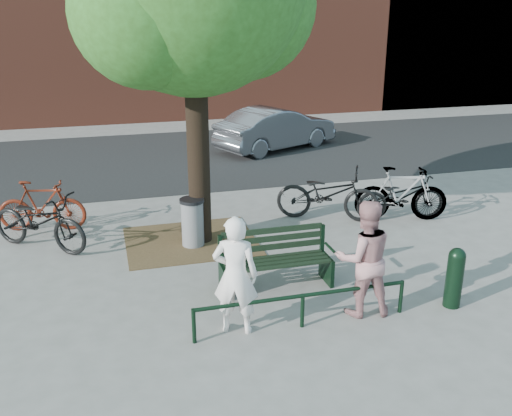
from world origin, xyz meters
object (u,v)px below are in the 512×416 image
object	(u,v)px
person_right	(364,258)
litter_bin	(193,222)
parked_car	(276,128)
person_left	(235,275)
park_bench	(275,258)
bollard	(455,275)
bicycle_c	(328,194)

from	to	relation	value
person_right	litter_bin	xyz separation A→B (m)	(-1.93, 3.05, -0.39)
litter_bin	parked_car	size ratio (longest dim) A/B	0.23
person_left	person_right	size ratio (longest dim) A/B	0.97
park_bench	litter_bin	world-z (taller)	park_bench
park_bench	person_right	bearing A→B (deg)	-49.92
person_left	parked_car	size ratio (longest dim) A/B	0.43
parked_car	person_right	bearing A→B (deg)	145.38
person_right	litter_bin	size ratio (longest dim) A/B	1.88
litter_bin	park_bench	bearing A→B (deg)	-62.89
park_bench	bollard	world-z (taller)	park_bench
person_right	bicycle_c	size ratio (longest dim) A/B	0.82
park_bench	parked_car	world-z (taller)	parked_car
park_bench	person_left	size ratio (longest dim) A/B	1.05
park_bench	parked_car	bearing A→B (deg)	72.66
person_left	bollard	xyz separation A→B (m)	(3.23, -0.18, -0.34)
person_left	person_right	world-z (taller)	person_right
bollard	litter_bin	bearing A→B (deg)	135.69
park_bench	person_left	world-z (taller)	person_left
person_right	litter_bin	distance (m)	3.63
person_right	litter_bin	world-z (taller)	person_right
park_bench	bicycle_c	world-z (taller)	bicycle_c
person_left	litter_bin	distance (m)	3.07
park_bench	bicycle_c	size ratio (longest dim) A/B	0.83
park_bench	bicycle_c	bearing A→B (deg)	53.15
park_bench	bicycle_c	xyz separation A→B (m)	(1.91, 2.55, 0.07)
bollard	parked_car	bearing A→B (deg)	87.79
bicycle_c	person_left	bearing A→B (deg)	168.51
person_right	bicycle_c	world-z (taller)	person_right
parked_car	bollard	bearing A→B (deg)	153.35
person_left	bicycle_c	bearing A→B (deg)	-105.77
person_right	bicycle_c	bearing A→B (deg)	-97.09
park_bench	parked_car	size ratio (longest dim) A/B	0.44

